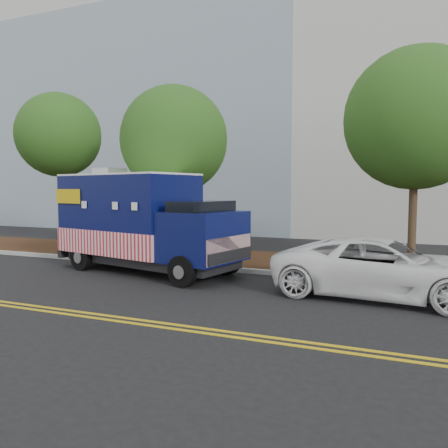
% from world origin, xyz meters
% --- Properties ---
extents(ground, '(120.00, 120.00, 0.00)m').
position_xyz_m(ground, '(0.00, 0.00, 0.00)').
color(ground, black).
rests_on(ground, ground).
extents(curb, '(120.00, 0.18, 0.15)m').
position_xyz_m(curb, '(0.00, 1.40, 0.07)').
color(curb, '#9E9E99').
rests_on(curb, ground).
extents(mulch_strip, '(120.00, 4.00, 0.15)m').
position_xyz_m(mulch_strip, '(0.00, 3.50, 0.07)').
color(mulch_strip, black).
rests_on(mulch_strip, ground).
extents(centerline_near, '(120.00, 0.10, 0.01)m').
position_xyz_m(centerline_near, '(0.00, -4.45, 0.01)').
color(centerline_near, gold).
rests_on(centerline_near, ground).
extents(centerline_far, '(120.00, 0.10, 0.01)m').
position_xyz_m(centerline_far, '(0.00, -4.70, 0.01)').
color(centerline_far, gold).
rests_on(centerline_far, ground).
extents(office_building, '(46.00, 20.00, 30.40)m').
position_xyz_m(office_building, '(2.00, 22.00, 15.20)').
color(office_building, silver).
rests_on(office_building, ground).
extents(tree_a, '(3.76, 3.76, 7.11)m').
position_xyz_m(tree_a, '(-6.64, 3.42, 5.22)').
color(tree_a, '#38281C').
rests_on(tree_a, ground).
extents(tree_b, '(4.15, 4.15, 6.77)m').
position_xyz_m(tree_b, '(-0.41, 2.84, 4.68)').
color(tree_b, '#38281C').
rests_on(tree_b, ground).
extents(tree_c, '(4.55, 4.55, 7.32)m').
position_xyz_m(tree_c, '(8.16, 3.29, 5.04)').
color(tree_c, '#38281C').
rests_on(tree_c, ground).
extents(sign_post, '(0.06, 0.06, 2.40)m').
position_xyz_m(sign_post, '(-4.94, 1.59, 1.20)').
color(sign_post, '#473828').
rests_on(sign_post, ground).
extents(food_truck, '(7.08, 3.85, 3.54)m').
position_xyz_m(food_truck, '(-0.36, 0.40, 1.60)').
color(food_truck, black).
rests_on(food_truck, ground).
extents(white_car, '(5.75, 3.02, 1.54)m').
position_xyz_m(white_car, '(7.41, -0.37, 0.77)').
color(white_car, white).
rests_on(white_car, ground).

